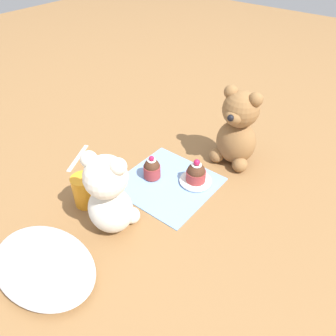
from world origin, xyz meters
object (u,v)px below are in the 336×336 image
Objects in this scene: cupcake_near_cream_bear at (152,168)px; cupcake_near_tan_bear at (196,173)px; saucer_plate at (196,181)px; juice_glass at (85,191)px; teddy_bear_cream at (109,195)px; teddy_bear_tan at (237,130)px; teaspoon at (78,158)px.

cupcake_near_tan_bear is (-0.11, -0.06, 0.00)m from cupcake_near_cream_bear.
saucer_plate is 0.30m from juice_glass.
juice_glass is (0.11, -0.01, -0.06)m from teddy_bear_cream.
teddy_bear_tan reaches higher than teddy_bear_cream.
teddy_bear_tan is 3.31× the size of cupcake_near_tan_bear.
cupcake_near_tan_bear reaches higher than saucer_plate.
juice_glass is at bearing 30.69° from teaspoon.
teddy_bear_tan is at bearing 100.58° from teaspoon.
teddy_bear_tan reaches higher than juice_glass.
teaspoon is at bearing -144.40° from teddy_bear_tan.
teddy_bear_cream is at bearing 173.78° from juice_glass.
cupcake_near_cream_bear reaches higher than saucer_plate.
juice_glass is (0.07, 0.18, 0.01)m from cupcake_near_cream_bear.
teddy_bear_cream is 3.06× the size of cupcake_near_tan_bear.
teddy_bear_tan reaches higher than cupcake_near_tan_bear.
teddy_bear_cream reaches higher than saucer_plate.
saucer_plate is at bearing -116.57° from cupcake_near_tan_bear.
teaspoon is at bearing -32.83° from juice_glass.
cupcake_near_cream_bear is 0.52× the size of teaspoon.
teddy_bear_cream is 0.13m from juice_glass.
saucer_plate is at bearing 84.04° from teaspoon.
teddy_bear_cream reaches higher than cupcake_near_tan_bear.
teaspoon is (0.23, 0.07, -0.03)m from cupcake_near_cream_bear.
juice_glass is (0.20, 0.39, -0.07)m from teddy_bear_tan.
saucer_plate is at bearing -102.41° from teddy_bear_tan.
teddy_bear_tan is at bearing -117.79° from juice_glass.
saucer_plate is at bearing -122.24° from teddy_bear_cream.
teddy_bear_tan is 0.17m from cupcake_near_tan_bear.
cupcake_near_cream_bear is at bearing -95.02° from teddy_bear_cream.
juice_glass is (0.18, 0.24, 0.01)m from cupcake_near_tan_bear.
teddy_bear_cream is at bearing 75.35° from saucer_plate.
cupcake_near_tan_bear reaches higher than teaspoon.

